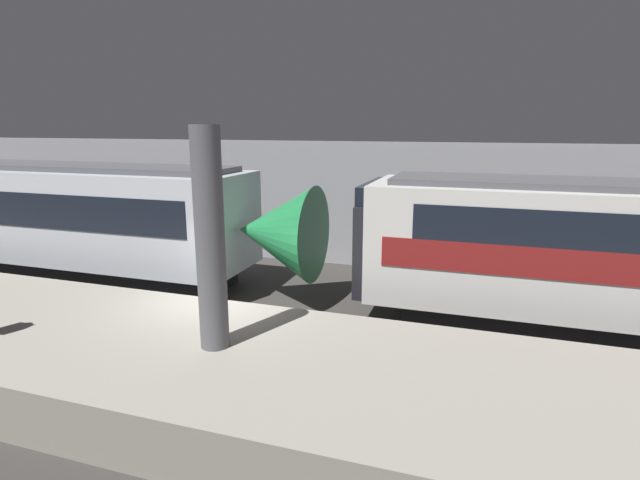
{
  "coord_description": "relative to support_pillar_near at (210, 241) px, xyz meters",
  "views": [
    {
      "loc": [
        5.44,
        -9.34,
        4.77
      ],
      "look_at": [
        1.99,
        1.11,
        2.23
      ],
      "focal_mm": 28.0,
      "sensor_mm": 36.0,
      "label": 1
    }
  ],
  "objects": [
    {
      "name": "station_rear_barrier",
      "position": [
        -1.13,
        9.16,
        -0.75
      ],
      "size": [
        50.0,
        0.15,
        4.24
      ],
      "color": "#939399",
      "rests_on": "ground"
    },
    {
      "name": "train_modern",
      "position": [
        -10.44,
        4.93,
        -1.01
      ],
      "size": [
        20.56,
        2.93,
        3.61
      ],
      "color": "black",
      "rests_on": "ground"
    },
    {
      "name": "ground_plane",
      "position": [
        -1.13,
        2.17,
        -2.87
      ],
      "size": [
        120.0,
        120.0,
        0.0
      ],
      "primitive_type": "plane",
      "color": "#33302D"
    },
    {
      "name": "platform",
      "position": [
        -1.13,
        -0.05,
        -2.39
      ],
      "size": [
        40.0,
        4.44,
        0.96
      ],
      "color": "gray",
      "rests_on": "ground"
    },
    {
      "name": "support_pillar_near",
      "position": [
        0.0,
        0.0,
        0.0
      ],
      "size": [
        0.5,
        0.5,
        3.82
      ],
      "color": "#56565B",
      "rests_on": "platform"
    }
  ]
}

